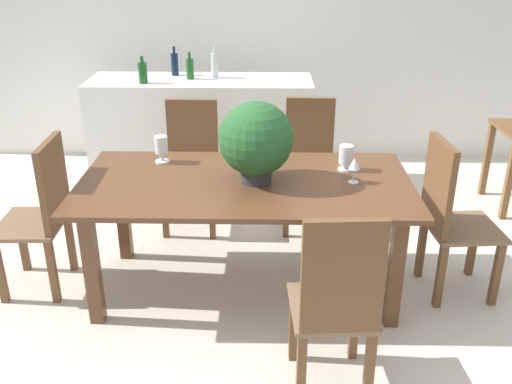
{
  "coord_description": "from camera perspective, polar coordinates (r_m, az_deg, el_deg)",
  "views": [
    {
      "loc": [
        0.13,
        -3.2,
        2.11
      ],
      "look_at": [
        0.07,
        -0.03,
        0.7
      ],
      "focal_mm": 39.9,
      "sensor_mm": 36.0,
      "label": 1
    }
  ],
  "objects": [
    {
      "name": "wine_bottle_tall",
      "position": [
        5.17,
        -6.64,
        12.21
      ],
      "size": [
        0.07,
        0.07,
        0.23
      ],
      "color": "#194C1E",
      "rests_on": "kitchen_counter"
    },
    {
      "name": "crystal_vase_left",
      "position": [
        3.79,
        -9.47,
        4.47
      ],
      "size": [
        0.09,
        0.09,
        0.18
      ],
      "color": "silver",
      "rests_on": "dining_table"
    },
    {
      "name": "wine_glass",
      "position": [
        3.46,
        9.83,
        2.72
      ],
      "size": [
        0.07,
        0.07,
        0.16
      ],
      "color": "silver",
      "rests_on": "dining_table"
    },
    {
      "name": "chair_foot_end",
      "position": [
        3.73,
        18.79,
        -1.97
      ],
      "size": [
        0.46,
        0.47,
        1.03
      ],
      "rotation": [
        0.0,
        0.0,
        1.65
      ],
      "color": "brown",
      "rests_on": "ground"
    },
    {
      "name": "chair_near_right",
      "position": [
        2.74,
        8.08,
        -10.84
      ],
      "size": [
        0.43,
        0.45,
        1.04
      ],
      "rotation": [
        0.0,
        0.0,
        3.21
      ],
      "color": "brown",
      "rests_on": "ground"
    },
    {
      "name": "wine_bottle_green",
      "position": [
        5.33,
        -8.15,
        12.61
      ],
      "size": [
        0.06,
        0.06,
        0.26
      ],
      "color": "#0F1E38",
      "rests_on": "kitchen_counter"
    },
    {
      "name": "chair_far_right",
      "position": [
        4.47,
        5.34,
        3.38
      ],
      "size": [
        0.43,
        0.43,
        1.02
      ],
      "rotation": [
        0.0,
        0.0,
        -0.04
      ],
      "color": "brown",
      "rests_on": "ground"
    },
    {
      "name": "crystal_vase_center_near",
      "position": [
        3.66,
        8.99,
        3.57
      ],
      "size": [
        0.09,
        0.09,
        0.17
      ],
      "color": "silver",
      "rests_on": "dining_table"
    },
    {
      "name": "wine_bottle_clear",
      "position": [
        5.2,
        -4.17,
        12.56
      ],
      "size": [
        0.06,
        0.06,
        0.27
      ],
      "color": "#B2BFB7",
      "rests_on": "kitchen_counter"
    },
    {
      "name": "wine_bottle_dark",
      "position": [
        5.07,
        -11.29,
        11.68
      ],
      "size": [
        0.08,
        0.08,
        0.23
      ],
      "color": "#194C1E",
      "rests_on": "kitchen_counter"
    },
    {
      "name": "chair_head_end",
      "position": [
        3.83,
        -20.5,
        -1.6
      ],
      "size": [
        0.42,
        0.48,
        1.01
      ],
      "rotation": [
        0.0,
        0.0,
        -1.54
      ],
      "color": "brown",
      "rests_on": "ground"
    },
    {
      "name": "flower_centerpiece",
      "position": [
        3.38,
        -0.01,
        5.19
      ],
      "size": [
        0.45,
        0.45,
        0.5
      ],
      "color": "#333338",
      "rests_on": "dining_table"
    },
    {
      "name": "back_wall",
      "position": [
        5.86,
        -0.15,
        15.94
      ],
      "size": [
        6.4,
        0.1,
        2.6
      ],
      "primitive_type": "cube",
      "color": "white",
      "rests_on": "ground"
    },
    {
      "name": "kitchen_counter",
      "position": [
        5.29,
        -5.41,
        5.97
      ],
      "size": [
        1.99,
        0.62,
        0.98
      ],
      "primitive_type": "cube",
      "color": "white",
      "rests_on": "ground"
    },
    {
      "name": "chair_far_left",
      "position": [
        4.5,
        -6.46,
        3.38
      ],
      "size": [
        0.44,
        0.46,
        0.99
      ],
      "rotation": [
        0.0,
        0.0,
        -0.01
      ],
      "color": "brown",
      "rests_on": "ground"
    },
    {
      "name": "ground_plane",
      "position": [
        3.84,
        -1.02,
        -9.48
      ],
      "size": [
        7.04,
        7.04,
        0.0
      ],
      "primitive_type": "plane",
      "color": "silver"
    },
    {
      "name": "dining_table",
      "position": [
        3.52,
        -1.1,
        -0.42
      ],
      "size": [
        2.04,
        1.04,
        0.76
      ],
      "color": "brown",
      "rests_on": "ground"
    }
  ]
}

